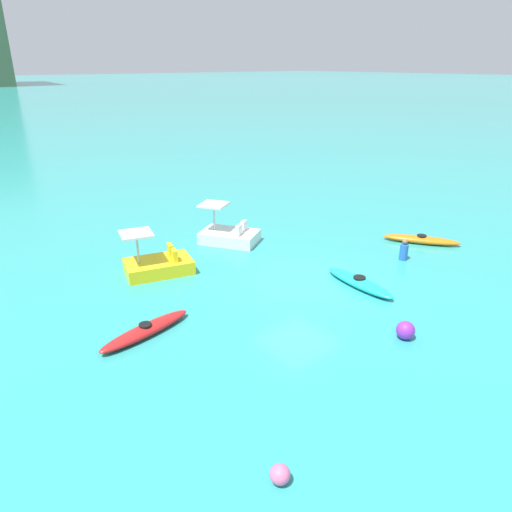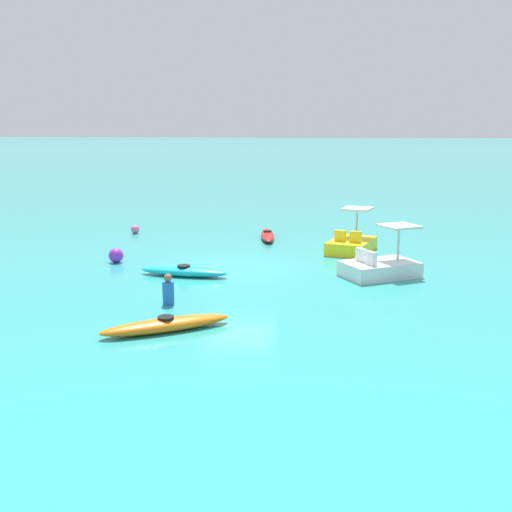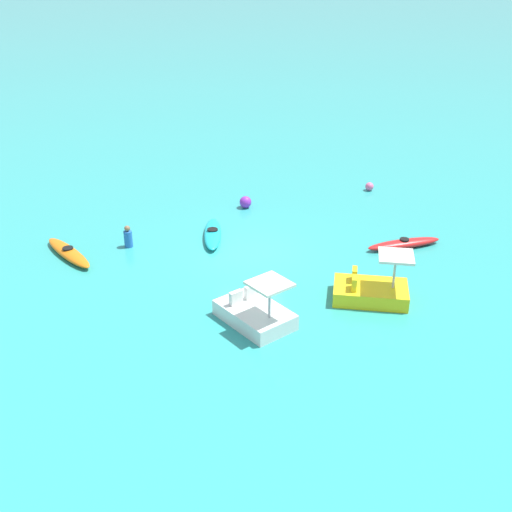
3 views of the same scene
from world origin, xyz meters
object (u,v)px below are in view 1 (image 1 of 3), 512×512
(kayak_red, at_px, (146,330))
(pedal_boat_yellow, at_px, (158,264))
(buoy_pink, at_px, (280,474))
(person_near_shore, at_px, (404,251))
(pedal_boat_white, at_px, (229,235))
(buoy_purple, at_px, (405,330))
(kayak_orange, at_px, (421,240))
(kayak_cyan, at_px, (359,282))

(kayak_red, height_order, pedal_boat_yellow, pedal_boat_yellow)
(buoy_pink, xyz_separation_m, person_near_shore, (11.03, 4.83, 0.19))
(pedal_boat_white, relative_size, person_near_shore, 3.22)
(buoy_pink, relative_size, buoy_purple, 0.74)
(pedal_boat_yellow, distance_m, person_near_shore, 9.58)
(kayak_red, relative_size, person_near_shore, 3.50)
(kayak_orange, height_order, buoy_pink, buoy_pink)
(kayak_orange, distance_m, buoy_pink, 14.28)
(buoy_purple, bearing_deg, pedal_boat_yellow, 110.47)
(kayak_red, bearing_deg, pedal_boat_white, 35.55)
(kayak_red, height_order, kayak_cyan, same)
(kayak_cyan, xyz_separation_m, buoy_pink, (-7.75, -4.40, 0.03))
(kayak_red, xyz_separation_m, buoy_purple, (5.60, -4.85, 0.10))
(buoy_pink, distance_m, person_near_shore, 12.04)
(pedal_boat_white, distance_m, buoy_purple, 9.44)
(kayak_cyan, xyz_separation_m, pedal_boat_yellow, (-4.83, 5.53, 0.17))
(pedal_boat_white, bearing_deg, kayak_cyan, -82.17)
(kayak_cyan, relative_size, pedal_boat_yellow, 1.11)
(kayak_cyan, relative_size, buoy_pink, 7.68)
(pedal_boat_yellow, height_order, buoy_pink, pedal_boat_yellow)
(kayak_red, distance_m, buoy_purple, 7.41)
(kayak_red, height_order, kayak_orange, same)
(person_near_shore, bearing_deg, buoy_purple, -145.30)
(kayak_orange, relative_size, buoy_pink, 7.70)
(buoy_purple, bearing_deg, kayak_orange, 29.29)
(kayak_cyan, bearing_deg, pedal_boat_white, 97.83)
(pedal_boat_yellow, relative_size, buoy_purple, 5.14)
(kayak_orange, xyz_separation_m, pedal_boat_yellow, (-10.30, 4.52, 0.17))
(kayak_orange, xyz_separation_m, buoy_purple, (-7.12, -4.00, 0.10))
(pedal_boat_white, relative_size, buoy_purple, 5.35)
(kayak_orange, bearing_deg, pedal_boat_white, 139.58)
(pedal_boat_white, bearing_deg, person_near_shore, -55.20)
(kayak_red, distance_m, person_near_shore, 10.63)
(kayak_red, distance_m, pedal_boat_white, 7.83)
(pedal_boat_yellow, bearing_deg, buoy_pink, -106.37)
(buoy_purple, distance_m, person_near_shore, 6.01)
(kayak_cyan, bearing_deg, person_near_shore, 7.55)
(buoy_pink, bearing_deg, person_near_shore, 23.67)
(pedal_boat_yellow, distance_m, buoy_pink, 10.35)
(person_near_shore, bearing_deg, pedal_boat_yellow, 147.88)
(pedal_boat_yellow, relative_size, person_near_shore, 3.09)
(pedal_boat_yellow, bearing_deg, kayak_red, -123.48)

